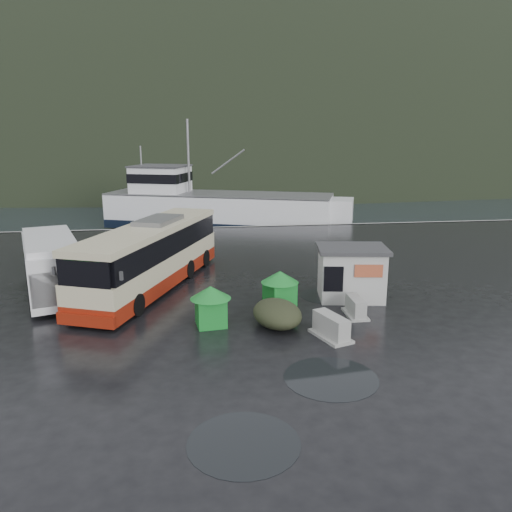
{
  "coord_description": "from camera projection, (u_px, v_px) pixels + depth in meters",
  "views": [
    {
      "loc": [
        -1.22,
        -19.36,
        7.33
      ],
      "look_at": [
        1.79,
        3.24,
        1.7
      ],
      "focal_mm": 35.0,
      "sensor_mm": 36.0,
      "label": 1
    }
  ],
  "objects": [
    {
      "name": "ground",
      "position": [
        223.0,
        316.0,
        20.54
      ],
      "size": [
        160.0,
        160.0,
        0.0
      ],
      "primitive_type": "plane",
      "color": "black",
      "rests_on": "ground"
    },
    {
      "name": "harbor_water",
      "position": [
        193.0,
        163.0,
        126.4
      ],
      "size": [
        300.0,
        180.0,
        0.02
      ],
      "primitive_type": "cube",
      "color": "black",
      "rests_on": "ground"
    },
    {
      "name": "quay_edge",
      "position": [
        206.0,
        228.0,
        39.79
      ],
      "size": [
        160.0,
        0.6,
        1.5
      ],
      "primitive_type": "cube",
      "color": "#999993",
      "rests_on": "ground"
    },
    {
      "name": "headland",
      "position": [
        210.0,
        147.0,
        262.41
      ],
      "size": [
        780.0,
        540.0,
        570.0
      ],
      "primitive_type": "ellipsoid",
      "color": "black",
      "rests_on": "ground"
    },
    {
      "name": "coach_bus",
      "position": [
        153.0,
        287.0,
        24.42
      ],
      "size": [
        7.05,
        11.91,
        3.29
      ],
      "primitive_type": null,
      "rotation": [
        0.0,
        0.0,
        -0.38
      ],
      "color": "beige",
      "rests_on": "ground"
    },
    {
      "name": "white_van",
      "position": [
        55.0,
        295.0,
        23.17
      ],
      "size": [
        4.24,
        7.03,
        2.78
      ],
      "primitive_type": null,
      "rotation": [
        0.0,
        0.0,
        0.32
      ],
      "color": "silver",
      "rests_on": "ground"
    },
    {
      "name": "waste_bin_left",
      "position": [
        211.0,
        325.0,
        19.57
      ],
      "size": [
        1.28,
        1.28,
        1.6
      ],
      "primitive_type": null,
      "rotation": [
        0.0,
        0.0,
        0.13
      ],
      "color": "#178129",
      "rests_on": "ground"
    },
    {
      "name": "waste_bin_right",
      "position": [
        280.0,
        307.0,
        21.61
      ],
      "size": [
        1.47,
        1.47,
        1.62
      ],
      "primitive_type": null,
      "rotation": [
        0.0,
        0.0,
        0.33
      ],
      "color": "#178129",
      "rests_on": "ground"
    },
    {
      "name": "dome_tent",
      "position": [
        277.0,
        326.0,
        19.52
      ],
      "size": [
        2.19,
        2.8,
        1.0
      ],
      "primitive_type": null,
      "rotation": [
        0.0,
        0.0,
        0.15
      ],
      "color": "#2A2E1C",
      "rests_on": "ground"
    },
    {
      "name": "ticket_kiosk",
      "position": [
        350.0,
        298.0,
        22.78
      ],
      "size": [
        3.39,
        2.77,
        2.4
      ],
      "primitive_type": null,
      "rotation": [
        0.0,
        0.0,
        -0.15
      ],
      "color": "#B9B9B5",
      "rests_on": "ground"
    },
    {
      "name": "jersey_barrier_a",
      "position": [
        331.0,
        337.0,
        18.39
      ],
      "size": [
        1.42,
        1.95,
        0.88
      ],
      "primitive_type": null,
      "rotation": [
        0.0,
        0.0,
        0.34
      ],
      "color": "#999993",
      "rests_on": "ground"
    },
    {
      "name": "jersey_barrier_b",
      "position": [
        355.0,
        315.0,
        20.61
      ],
      "size": [
        0.81,
        1.56,
        0.77
      ],
      "primitive_type": null,
      "rotation": [
        0.0,
        0.0,
        -0.02
      ],
      "color": "#999993",
      "rests_on": "ground"
    },
    {
      "name": "fishing_trawler",
      "position": [
        219.0,
        213.0,
        47.07
      ],
      "size": [
        25.19,
        13.61,
        9.93
      ],
      "primitive_type": null,
      "rotation": [
        0.0,
        0.0,
        -0.35
      ],
      "color": "silver",
      "rests_on": "ground"
    },
    {
      "name": "puddles",
      "position": [
        306.0,
        364.0,
        16.28
      ],
      "size": [
        7.66,
        13.39,
        0.01
      ],
      "color": "black",
      "rests_on": "ground"
    }
  ]
}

